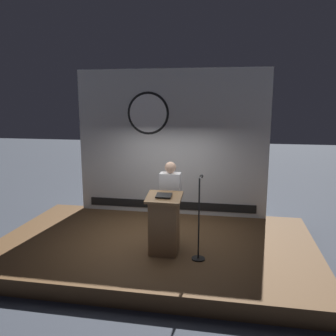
{
  "coord_description": "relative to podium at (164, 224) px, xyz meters",
  "views": [
    {
      "loc": [
        1.49,
        -6.63,
        3.11
      ],
      "look_at": [
        0.3,
        -0.16,
        1.85
      ],
      "focal_mm": 37.66,
      "sensor_mm": 36.0,
      "label": 1
    }
  ],
  "objects": [
    {
      "name": "ground_plane",
      "position": [
        -0.3,
        0.56,
        -0.86
      ],
      "size": [
        40.0,
        40.0,
        0.0
      ],
      "primitive_type": "plane",
      "color": "#383D47"
    },
    {
      "name": "stage_platform",
      "position": [
        -0.3,
        0.56,
        -0.71
      ],
      "size": [
        6.4,
        4.0,
        0.3
      ],
      "primitive_type": "cube",
      "color": "brown",
      "rests_on": "ground"
    },
    {
      "name": "banner_display",
      "position": [
        -0.31,
        2.41,
        1.22
      ],
      "size": [
        4.69,
        0.12,
        3.56
      ],
      "color": "silver",
      "rests_on": "stage_platform"
    },
    {
      "name": "podium",
      "position": [
        0.0,
        0.0,
        0.0
      ],
      "size": [
        0.64,
        0.5,
        1.15
      ],
      "color": "olive",
      "rests_on": "stage_platform"
    },
    {
      "name": "speaker_person",
      "position": [
        0.03,
        0.48,
        0.28
      ],
      "size": [
        0.4,
        0.26,
        1.66
      ],
      "color": "black",
      "rests_on": "stage_platform"
    },
    {
      "name": "microphone_stand",
      "position": [
        0.65,
        -0.1,
        -0.03
      ],
      "size": [
        0.24,
        0.55,
        1.5
      ],
      "color": "black",
      "rests_on": "stage_platform"
    }
  ]
}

